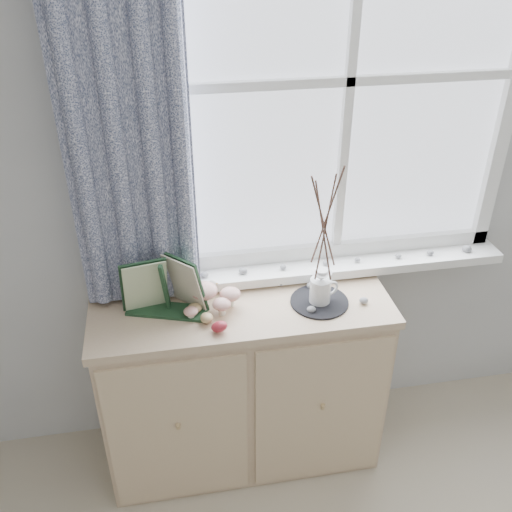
{
  "coord_description": "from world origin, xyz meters",
  "views": [
    {
      "loc": [
        -0.42,
        -0.05,
        2.2
      ],
      "look_at": [
        -0.1,
        1.7,
        1.1
      ],
      "focal_mm": 40.0,
      "sensor_mm": 36.0,
      "label": 1
    }
  ],
  "objects_px": {
    "toadstool_cluster": "(213,296)",
    "twig_pitcher": "(325,223)",
    "sideboard": "(243,383)",
    "botanical_book": "(165,290)"
  },
  "relations": [
    {
      "from": "botanical_book",
      "to": "twig_pitcher",
      "type": "relative_size",
      "value": 0.57
    },
    {
      "from": "toadstool_cluster",
      "to": "twig_pitcher",
      "type": "distance_m",
      "value": 0.52
    },
    {
      "from": "botanical_book",
      "to": "twig_pitcher",
      "type": "xyz_separation_m",
      "value": [
        0.6,
        -0.02,
        0.24
      ]
    },
    {
      "from": "sideboard",
      "to": "botanical_book",
      "type": "relative_size",
      "value": 3.33
    },
    {
      "from": "toadstool_cluster",
      "to": "twig_pitcher",
      "type": "relative_size",
      "value": 0.37
    },
    {
      "from": "toadstool_cluster",
      "to": "sideboard",
      "type": "bearing_deg",
      "value": -0.41
    },
    {
      "from": "botanical_book",
      "to": "sideboard",
      "type": "bearing_deg",
      "value": 22.84
    },
    {
      "from": "botanical_book",
      "to": "toadstool_cluster",
      "type": "bearing_deg",
      "value": 25.92
    },
    {
      "from": "sideboard",
      "to": "toadstool_cluster",
      "type": "distance_m",
      "value": 0.49
    },
    {
      "from": "sideboard",
      "to": "twig_pitcher",
      "type": "distance_m",
      "value": 0.84
    }
  ]
}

